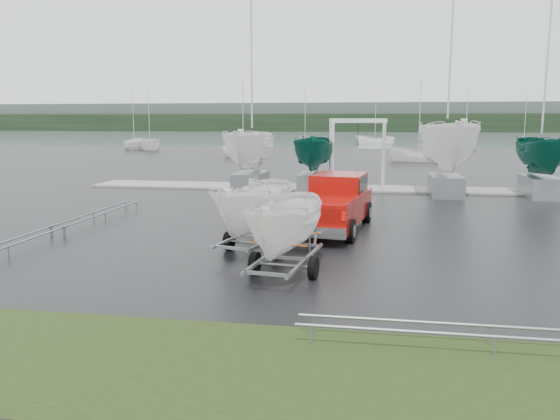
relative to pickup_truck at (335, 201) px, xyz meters
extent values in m
plane|color=black|center=(-0.49, -1.11, -1.04)|extent=(120.00, 120.00, 0.00)
plane|color=gray|center=(-0.49, 98.89, -1.05)|extent=(300.00, 300.00, 0.00)
plane|color=black|center=(-0.49, -12.11, -1.04)|extent=(40.00, 40.00, 0.00)
cube|color=gray|center=(-0.49, 11.89, -0.99)|extent=(30.00, 3.00, 0.12)
cube|color=black|center=(-0.49, 168.89, 1.96)|extent=(300.00, 8.00, 6.00)
cube|color=#4C5651|center=(-0.49, 176.89, 3.96)|extent=(300.00, 6.00, 10.00)
cube|color=#940C08|center=(-0.04, -0.32, -0.23)|extent=(2.78, 6.09, 0.96)
cube|color=#940C08|center=(0.10, 0.73, 0.53)|extent=(2.16, 2.56, 0.86)
cube|color=black|center=(0.10, 0.73, 0.58)|extent=(2.16, 2.31, 0.56)
cube|color=silver|center=(-0.44, -3.28, -0.54)|extent=(2.05, 0.45, 0.35)
cylinder|color=black|center=(-0.74, 1.71, -0.64)|extent=(0.41, 0.84, 0.81)
cylinder|color=black|center=(1.16, 1.46, -0.64)|extent=(0.41, 0.84, 0.81)
cylinder|color=black|center=(-1.25, -2.10, -0.64)|extent=(0.41, 0.84, 0.81)
cylinder|color=black|center=(0.66, -2.36, -0.64)|extent=(0.41, 0.84, 0.81)
cube|color=gray|center=(-1.40, -6.38, -0.59)|extent=(0.55, 3.58, 0.08)
cube|color=gray|center=(-0.31, -6.53, -0.59)|extent=(0.55, 3.58, 0.08)
cylinder|color=gray|center=(-0.89, -6.65, -0.74)|extent=(1.60, 0.29, 0.08)
cylinder|color=black|center=(-1.68, -6.55, -0.74)|extent=(0.26, 0.62, 0.60)
cylinder|color=black|center=(-0.09, -6.76, -0.74)|extent=(0.26, 0.62, 0.60)
imported|color=white|center=(-0.86, -6.45, 1.58)|extent=(1.81, 1.84, 4.26)
cube|color=orange|center=(-0.75, -5.66, -0.04)|extent=(1.54, 0.25, 0.03)
cube|color=orange|center=(-0.96, -7.25, -0.04)|extent=(1.54, 0.25, 0.03)
cube|color=gray|center=(-2.75, -3.95, -0.59)|extent=(0.80, 3.54, 0.08)
cube|color=gray|center=(-1.67, -4.17, -0.59)|extent=(0.80, 3.54, 0.08)
cylinder|color=gray|center=(-2.25, -4.25, -0.74)|extent=(1.58, 0.40, 0.08)
cylinder|color=black|center=(-3.03, -4.09, -0.74)|extent=(0.30, 0.62, 0.60)
cylinder|color=black|center=(-1.47, -4.41, -0.74)|extent=(0.30, 0.62, 0.60)
imported|color=white|center=(-2.21, -4.06, 1.72)|extent=(2.02, 2.06, 4.54)
cube|color=orange|center=(-2.05, -3.27, -0.04)|extent=(1.53, 0.35, 0.03)
cube|color=orange|center=(-2.37, -4.84, -0.04)|extent=(1.53, 0.35, 0.03)
cylinder|color=silver|center=(-1.02, 11.09, 0.96)|extent=(0.16, 0.58, 3.99)
cylinder|color=silver|center=(-1.02, 12.69, 0.96)|extent=(0.16, 0.58, 3.99)
cylinder|color=silver|center=(1.98, 11.09, 0.96)|extent=(0.16, 0.58, 3.99)
cylinder|color=silver|center=(1.98, 12.69, 0.96)|extent=(0.16, 0.58, 3.99)
cube|color=silver|center=(0.48, 11.89, 2.96)|extent=(3.30, 0.25, 0.25)
cube|color=gray|center=(-5.47, 9.89, -0.49)|extent=(1.60, 3.20, 1.10)
imported|color=white|center=(-5.47, 9.89, 3.28)|extent=(2.42, 2.49, 6.45)
cylinder|color=#B2B2B7|center=(-5.47, 10.39, 6.05)|extent=(0.10, 0.10, 7.00)
cube|color=gray|center=(-1.84, 10.09, -0.49)|extent=(1.60, 3.20, 1.10)
imported|color=#0A4C3D|center=(-1.84, 10.09, 2.84)|extent=(2.09, 2.15, 5.56)
cube|color=gray|center=(5.26, 9.89, -0.49)|extent=(1.60, 3.20, 1.10)
imported|color=white|center=(5.26, 9.89, 3.96)|extent=(2.93, 3.01, 7.80)
cylinder|color=#B2B2B7|center=(5.26, 10.39, 6.57)|extent=(0.10, 0.10, 7.00)
cube|color=gray|center=(10.14, 10.19, -0.49)|extent=(1.60, 3.20, 1.10)
imported|color=#0A4C3D|center=(10.14, 10.19, 2.92)|extent=(2.15, 2.21, 5.73)
cylinder|color=#B2B2B7|center=(10.14, 10.69, 5.77)|extent=(0.10, 0.10, 7.00)
cylinder|color=gray|center=(-9.24, -0.11, -0.69)|extent=(0.06, 6.50, 0.06)
cylinder|color=gray|center=(-9.74, -0.11, -0.69)|extent=(0.06, 6.50, 0.06)
cylinder|color=gray|center=(-9.24, -6.11, -0.69)|extent=(0.06, 6.50, 0.06)
cylinder|color=gray|center=(3.51, -10.86, -0.69)|extent=(7.00, 0.06, 0.06)
cylinder|color=gray|center=(3.51, -10.36, -0.69)|extent=(7.00, 0.06, 0.06)
imported|color=white|center=(-12.26, 36.70, -1.04)|extent=(3.21, 3.19, 6.05)
cylinder|color=#B2B2B7|center=(-12.26, 36.70, 2.96)|extent=(0.08, 0.08, 8.00)
imported|color=white|center=(-7.46, 51.65, -1.04)|extent=(2.97, 3.04, 7.58)
cylinder|color=#B2B2B7|center=(-7.46, 51.65, 2.96)|extent=(0.08, 0.08, 8.00)
imported|color=white|center=(5.77, 34.63, -1.04)|extent=(2.45, 2.40, 5.95)
cylinder|color=#B2B2B7|center=(5.77, 34.63, 2.96)|extent=(0.08, 0.08, 8.00)
imported|color=white|center=(22.85, 63.61, -1.04)|extent=(2.96, 3.00, 6.32)
cylinder|color=#B2B2B7|center=(22.85, 63.61, 2.96)|extent=(0.08, 0.08, 8.00)
imported|color=white|center=(-31.39, 51.66, -1.04)|extent=(2.74, 2.79, 6.25)
cylinder|color=#B2B2B7|center=(-31.39, 51.66, 2.96)|extent=(0.08, 0.08, 8.00)
imported|color=white|center=(1.71, 69.66, -1.04)|extent=(2.94, 2.89, 6.40)
cylinder|color=#B2B2B7|center=(1.71, 69.66, 2.96)|extent=(0.08, 0.08, 8.00)
imported|color=white|center=(13.48, 55.64, -1.04)|extent=(3.21, 3.25, 6.45)
cylinder|color=#B2B2B7|center=(13.48, 55.64, 2.96)|extent=(0.08, 0.08, 8.00)
imported|color=white|center=(-28.53, 50.36, -1.04)|extent=(3.48, 3.50, 6.67)
cylinder|color=#B2B2B7|center=(-28.53, 50.36, 2.96)|extent=(0.08, 0.08, 8.00)
camera|label=1|loc=(1.32, -20.29, 3.01)|focal=35.00mm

